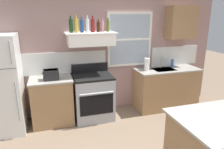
{
  "coord_description": "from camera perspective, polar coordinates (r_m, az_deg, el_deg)",
  "views": [
    {
      "loc": [
        -1.03,
        -2.01,
        2.09
      ],
      "look_at": [
        -0.05,
        1.2,
        1.1
      ],
      "focal_mm": 33.34,
      "sensor_mm": 36.0,
      "label": 1
    }
  ],
  "objects": [
    {
      "name": "counter_left_of_stove",
      "position": [
        4.24,
        -16.01,
        -6.92
      ],
      "size": [
        0.79,
        0.63,
        0.91
      ],
      "color": "#9E754C",
      "rests_on": "ground_plane"
    },
    {
      "name": "bottle_rose_pink",
      "position": [
        4.16,
        -2.65,
        13.2
      ],
      "size": [
        0.07,
        0.07,
        0.27
      ],
      "color": "#C67F84",
      "rests_on": "range_hood_shelf"
    },
    {
      "name": "toaster",
      "position": [
        3.99,
        -16.39,
        0.01
      ],
      "size": [
        0.3,
        0.2,
        0.19
      ],
      "color": "black",
      "rests_on": "counter_left_of_stove"
    },
    {
      "name": "upper_cabinet_right",
      "position": [
        4.95,
        18.47,
        13.4
      ],
      "size": [
        0.64,
        0.32,
        0.7
      ],
      "color": "#9E754C"
    },
    {
      "name": "refrigerator",
      "position": [
        4.13,
        -28.3,
        -2.66
      ],
      "size": [
        0.7,
        0.72,
        1.76
      ],
      "color": "white",
      "rests_on": "ground_plane"
    },
    {
      "name": "bottle_dark_green_wine",
      "position": [
        4.01,
        -11.17,
        13.01
      ],
      "size": [
        0.07,
        0.07,
        0.3
      ],
      "color": "#143819",
      "rests_on": "range_hood_shelf"
    },
    {
      "name": "dish_soap_bottle",
      "position": [
        4.93,
        16.19,
        3.0
      ],
      "size": [
        0.06,
        0.06,
        0.18
      ],
      "primitive_type": "cylinder",
      "color": "blue",
      "rests_on": "counter_right_with_sink"
    },
    {
      "name": "bottle_red_label_wine",
      "position": [
        4.06,
        -5.29,
        13.27
      ],
      "size": [
        0.07,
        0.07,
        0.3
      ],
      "color": "maroon",
      "rests_on": "range_hood_shelf"
    },
    {
      "name": "bottle_champagne_gold_foil",
      "position": [
        4.02,
        -9.77,
        13.19
      ],
      "size": [
        0.08,
        0.08,
        0.32
      ],
      "color": "#B29333",
      "rests_on": "range_hood_shelf"
    },
    {
      "name": "back_wall",
      "position": [
        4.43,
        -2.89,
        6.82
      ],
      "size": [
        5.4,
        0.11,
        2.7
      ],
      "color": "gray",
      "rests_on": "ground_plane"
    },
    {
      "name": "counter_right_with_sink",
      "position": [
        4.91,
        14.54,
        -3.56
      ],
      "size": [
        1.43,
        0.63,
        0.91
      ],
      "color": "#9E754C",
      "rests_on": "ground_plane"
    },
    {
      "name": "stove_range",
      "position": [
        4.27,
        -5.19,
        -6.01
      ],
      "size": [
        0.76,
        0.69,
        1.09
      ],
      "color": "#9EA0A5",
      "rests_on": "ground_plane"
    },
    {
      "name": "bottle_blue_liqueur",
      "position": [
        4.07,
        -8.29,
        13.06
      ],
      "size": [
        0.07,
        0.07,
        0.28
      ],
      "color": "#1E478C",
      "rests_on": "range_hood_shelf"
    },
    {
      "name": "paper_towel_roll",
      "position": [
        4.5,
        9.54,
        2.77
      ],
      "size": [
        0.11,
        0.11,
        0.27
      ],
      "primitive_type": "cylinder",
      "color": "white",
      "rests_on": "counter_right_with_sink"
    },
    {
      "name": "bottle_olive_oil_square",
      "position": [
        4.17,
        -1.11,
        13.16
      ],
      "size": [
        0.06,
        0.06,
        0.26
      ],
      "color": "#4C601E",
      "rests_on": "range_hood_shelf"
    },
    {
      "name": "range_hood_shelf",
      "position": [
        4.07,
        -5.9,
        9.76
      ],
      "size": [
        0.96,
        0.52,
        0.24
      ],
      "color": "white"
    },
    {
      "name": "bottle_brown_stout",
      "position": [
        4.08,
        -3.78,
        12.92
      ],
      "size": [
        0.06,
        0.06,
        0.23
      ],
      "color": "#381E0F",
      "rests_on": "range_hood_shelf"
    },
    {
      "name": "sink_faucet",
      "position": [
        4.77,
        13.45,
        3.79
      ],
      "size": [
        0.03,
        0.17,
        0.28
      ],
      "color": "silver",
      "rests_on": "counter_right_with_sink"
    },
    {
      "name": "bottle_clear_tall",
      "position": [
        4.01,
        -6.74,
        13.26
      ],
      "size": [
        0.06,
        0.06,
        0.31
      ],
      "color": "silver",
      "rests_on": "range_hood_shelf"
    }
  ]
}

